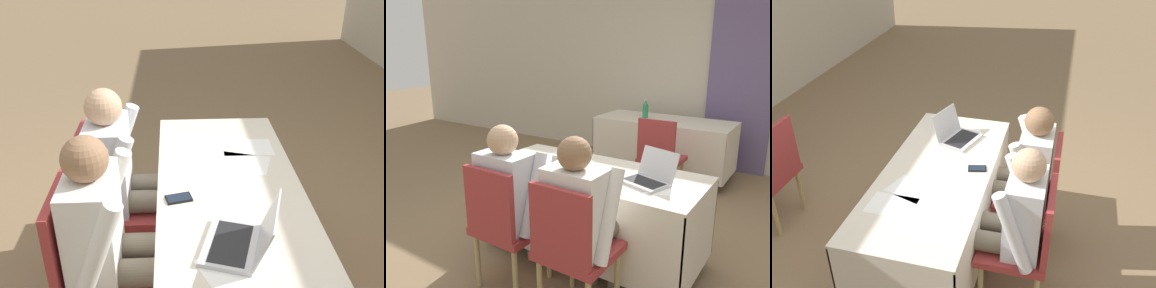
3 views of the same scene
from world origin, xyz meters
The scene contains 11 objects.
ground_plane centered at (0.00, 0.00, 0.00)m, with size 24.00×24.00×0.00m, color #846B4C.
conference_table_near centered at (0.00, 0.00, 0.55)m, with size 1.70×0.74×0.73m.
laptop centered at (0.47, -0.01, 0.77)m, with size 0.38×0.37×0.22m.
cell_phone centered at (0.10, -0.26, 0.73)m, with size 0.10×0.14×0.01m.
paper_beside_laptop centered at (-0.24, 0.10, 0.73)m, with size 0.29×0.35×0.00m.
paper_centre_table centered at (0.57, -0.04, 0.73)m, with size 0.31×0.35×0.00m.
paper_left_edge centered at (-0.42, 0.16, 0.73)m, with size 0.21×0.30×0.00m.
chair_near_left centered at (-0.28, -0.68, 0.50)m, with size 0.44×0.44×0.90m.
chair_near_right centered at (0.28, -0.68, 0.50)m, with size 0.44×0.44×0.90m.
person_checkered_shirt centered at (-0.28, -0.57, 0.66)m, with size 0.50×0.52×1.16m.
person_white_shirt centered at (0.28, -0.57, 0.66)m, with size 0.50×0.52×1.16m.
Camera 3 is at (-2.33, -0.80, 2.39)m, focal length 40.00 mm.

